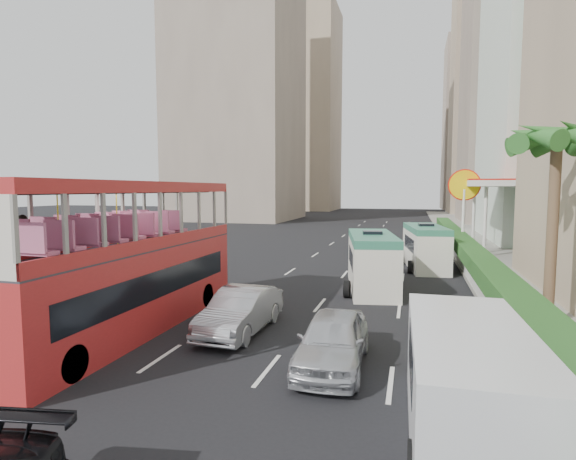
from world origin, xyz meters
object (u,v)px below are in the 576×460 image
(double_decker_bus, at_px, (128,257))
(car_silver_lane_b, at_px, (333,366))
(van_asset, at_px, (383,262))
(shell_station, at_px, (508,217))
(panel_van_far, at_px, (420,237))
(palm_tree, at_px, (552,231))
(minibus_near, at_px, (372,262))
(panel_van_near, at_px, (470,385))
(car_silver_lane_a, at_px, (241,332))
(minibus_far, at_px, (425,247))

(double_decker_bus, height_order, car_silver_lane_b, double_decker_bus)
(car_silver_lane_b, xyz_separation_m, van_asset, (0.22, 18.25, 0.00))
(van_asset, height_order, shell_station, shell_station)
(double_decker_bus, distance_m, panel_van_far, 26.55)
(panel_van_far, relative_size, palm_tree, 0.72)
(double_decker_bus, distance_m, minibus_near, 11.43)
(car_silver_lane_b, relative_size, panel_van_far, 0.94)
(minibus_near, distance_m, panel_van_near, 13.10)
(car_silver_lane_b, height_order, panel_van_far, panel_van_far)
(panel_van_far, xyz_separation_m, palm_tree, (3.97, -20.61, 2.46))
(car_silver_lane_a, xyz_separation_m, minibus_near, (3.66, 7.80, 1.34))
(car_silver_lane_a, relative_size, shell_station, 0.56)
(car_silver_lane_b, height_order, van_asset, car_silver_lane_b)
(palm_tree, bearing_deg, minibus_near, 144.14)
(double_decker_bus, height_order, minibus_far, double_decker_bus)
(minibus_near, xyz_separation_m, minibus_far, (2.63, 6.69, -0.04))
(car_silver_lane_b, distance_m, panel_van_near, 4.39)
(minibus_far, bearing_deg, palm_tree, -79.87)
(car_silver_lane_b, relative_size, shell_station, 0.54)
(car_silver_lane_b, distance_m, minibus_far, 16.86)
(car_silver_lane_b, xyz_separation_m, minibus_far, (2.80, 16.57, 1.29))
(panel_van_near, height_order, palm_tree, palm_tree)
(panel_van_far, xyz_separation_m, shell_station, (6.17, -1.61, 1.83))
(van_asset, bearing_deg, minibus_far, -24.58)
(minibus_near, bearing_deg, panel_van_near, -86.98)
(panel_van_far, bearing_deg, minibus_near, -91.87)
(minibus_far, bearing_deg, panel_van_far, 82.86)
(minibus_far, bearing_deg, panel_van_near, -97.36)
(car_silver_lane_a, relative_size, minibus_near, 0.74)
(car_silver_lane_b, distance_m, shell_station, 25.94)
(car_silver_lane_a, relative_size, panel_van_near, 0.82)
(minibus_far, height_order, shell_station, shell_station)
(minibus_near, bearing_deg, car_silver_lane_a, -125.18)
(van_asset, bearing_deg, minibus_near, -81.87)
(car_silver_lane_a, bearing_deg, palm_tree, 19.37)
(car_silver_lane_a, bearing_deg, shell_station, 62.91)
(panel_van_near, xyz_separation_m, shell_station, (5.65, 27.14, 1.66))
(van_asset, relative_size, minibus_near, 0.75)
(minibus_far, height_order, panel_van_near, minibus_far)
(van_asset, height_order, palm_tree, palm_tree)
(van_asset, bearing_deg, palm_tree, -55.49)
(car_silver_lane_a, bearing_deg, minibus_far, 68.39)
(panel_van_near, bearing_deg, minibus_near, 101.62)
(minibus_near, bearing_deg, car_silver_lane_b, -101.03)
(van_asset, relative_size, shell_station, 0.57)
(minibus_near, distance_m, palm_tree, 8.16)
(car_silver_lane_a, distance_m, shell_station, 25.49)
(car_silver_lane_a, xyz_separation_m, minibus_far, (6.29, 14.49, 1.29))
(car_silver_lane_a, xyz_separation_m, panel_van_near, (6.62, -4.96, 1.09))
(van_asset, bearing_deg, panel_van_far, 81.01)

